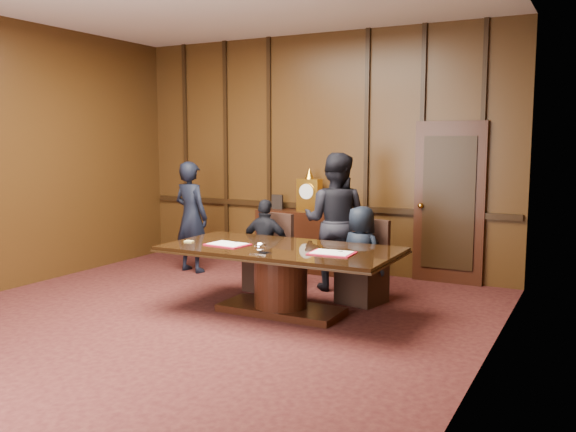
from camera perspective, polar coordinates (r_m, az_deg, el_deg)
The scene contains 13 objects.
room at distance 6.24m, azimuth -9.95°, elevation 4.95°, with size 7.00×7.04×3.50m.
sideboard at distance 9.07m, azimuth 2.00°, elevation -2.14°, with size 1.60×0.45×1.54m.
conference_table at distance 6.87m, azimuth -0.68°, elevation -4.96°, with size 2.62×1.32×0.76m.
folder_left at distance 6.97m, azimuth -5.66°, elevation -2.65°, with size 0.49×0.38×0.02m.
folder_right at distance 6.43m, azimuth 4.12°, elevation -3.47°, with size 0.48×0.36×0.02m.
inkstand at distance 6.42m, azimuth -2.59°, elevation -3.05°, with size 0.20×0.14×0.12m.
notepad at distance 7.24m, azimuth -9.25°, elevation -2.35°, with size 0.10×0.07×0.01m, color #D1BC66.
chair_left at distance 7.97m, azimuth -1.77°, elevation -4.86°, with size 0.57×0.57×0.99m.
chair_right at distance 7.43m, azimuth 7.05°, elevation -5.80°, with size 0.58×0.58×0.99m.
signatory_left at distance 7.85m, azimuth -2.09°, elevation -2.79°, with size 0.70×0.29×1.19m, color black.
signatory_right at distance 7.30m, azimuth 6.83°, elevation -3.66°, with size 0.57×0.37×1.18m, color black.
witness_left at distance 9.10m, azimuth -9.05°, elevation -0.08°, with size 0.60×0.39×1.64m, color black.
witness_right at distance 7.93m, azimuth 4.45°, elevation -0.53°, with size 0.87×0.68×1.79m, color black.
Camera 1 is at (3.87, -4.81, 1.96)m, focal length 38.00 mm.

